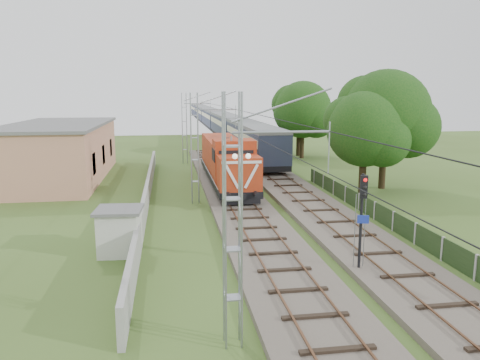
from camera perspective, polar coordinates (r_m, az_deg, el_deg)
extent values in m
plane|color=#3C511E|center=(23.61, 3.73, -9.16)|extent=(140.00, 140.00, 0.00)
cube|color=#6B6054|center=(30.13, 0.86, -4.47)|extent=(4.20, 70.00, 0.30)
cube|color=black|center=(30.08, 0.86, -4.10)|extent=(2.40, 70.00, 0.10)
cube|color=brown|center=(29.94, -0.75, -4.03)|extent=(0.08, 70.00, 0.05)
cube|color=brown|center=(30.21, 2.45, -3.90)|extent=(0.08, 70.00, 0.05)
cube|color=#6B6054|center=(43.55, 4.49, 0.18)|extent=(4.20, 80.00, 0.30)
cube|color=black|center=(43.52, 4.49, 0.44)|extent=(2.40, 80.00, 0.10)
cube|color=brown|center=(43.32, 3.40, 0.51)|extent=(0.08, 80.00, 0.05)
cube|color=brown|center=(43.71, 5.58, 0.56)|extent=(0.08, 80.00, 0.05)
cylinder|color=gray|center=(14.15, 5.10, 5.84)|extent=(3.00, 0.08, 0.08)
cylinder|color=gray|center=(33.88, -3.07, 8.57)|extent=(3.00, 0.08, 0.08)
cylinder|color=gray|center=(53.81, -5.23, 9.26)|extent=(3.00, 0.08, 0.08)
cylinder|color=black|center=(34.13, -0.53, 6.41)|extent=(0.03, 70.00, 0.03)
cylinder|color=black|center=(34.07, -0.53, 8.60)|extent=(0.03, 70.00, 0.03)
cube|color=#9E9E99|center=(34.49, -11.27, -1.72)|extent=(0.25, 40.00, 1.50)
cube|color=tan|center=(47.12, -21.14, 3.18)|extent=(8.00, 20.00, 5.00)
cube|color=#606060|center=(46.89, -21.35, 6.33)|extent=(8.40, 20.40, 0.25)
cube|color=black|center=(40.58, -17.43, 1.90)|extent=(0.10, 1.60, 1.80)
cube|color=black|center=(46.47, -16.35, 2.99)|extent=(0.10, 1.60, 1.80)
cube|color=black|center=(52.38, -15.51, 3.84)|extent=(0.10, 1.60, 1.80)
cube|color=black|center=(28.80, 18.20, -4.79)|extent=(0.05, 32.00, 1.15)
cube|color=#9E9E99|center=(42.37, 9.07, 0.41)|extent=(0.12, 0.12, 1.20)
cube|color=black|center=(40.45, -1.71, 0.65)|extent=(3.05, 17.31, 0.51)
cube|color=black|center=(35.06, -0.58, -1.40)|extent=(2.24, 3.67, 0.51)
cube|color=black|center=(45.99, -2.57, 1.45)|extent=(2.24, 3.67, 0.51)
cube|color=black|center=(32.23, 0.17, -2.65)|extent=(2.65, 0.25, 0.36)
cube|color=#AB2F13|center=(33.00, -0.14, 0.91)|extent=(2.95, 2.55, 2.34)
sphere|color=white|center=(31.54, -0.63, 2.90)|extent=(0.37, 0.37, 0.37)
sphere|color=white|center=(31.68, 1.01, 2.93)|extent=(0.37, 0.37, 0.37)
cube|color=silver|center=(31.66, -0.97, 0.40)|extent=(1.02, 0.06, 1.70)
cube|color=silver|center=(31.86, 1.39, 0.47)|extent=(1.02, 0.06, 1.70)
cube|color=silver|center=(31.60, 0.21, 2.16)|extent=(2.75, 0.06, 0.18)
cube|color=#AB2F13|center=(35.37, -0.75, 2.31)|extent=(3.05, 2.44, 3.26)
cube|color=black|center=(34.08, -0.46, 2.86)|extent=(2.55, 0.06, 0.92)
cube|color=#AB2F13|center=(42.67, -2.13, 3.30)|extent=(2.85, 12.32, 2.65)
cylinder|color=black|center=(39.44, -1.62, 4.87)|extent=(0.45, 0.45, 0.41)
cylinder|color=gray|center=(34.31, -1.07, 5.05)|extent=(0.12, 0.12, 0.36)
cylinder|color=gray|center=(34.40, -0.06, 5.07)|extent=(0.12, 0.12, 0.36)
cube|color=black|center=(55.36, 1.59, 3.24)|extent=(3.12, 23.67, 0.54)
cube|color=#2C3249|center=(55.16, 1.60, 5.02)|extent=(3.23, 23.67, 2.90)
cube|color=beige|center=(55.12, 1.60, 5.57)|extent=(3.27, 22.72, 0.81)
cube|color=slate|center=(55.03, 1.61, 6.69)|extent=(3.28, 23.67, 0.38)
cube|color=black|center=(79.69, -1.62, 5.47)|extent=(3.12, 23.67, 0.54)
cube|color=#2C3249|center=(79.55, -1.62, 6.71)|extent=(3.23, 23.67, 2.90)
cube|color=beige|center=(79.52, -1.62, 7.09)|extent=(3.27, 22.72, 0.81)
cube|color=slate|center=(79.46, -1.63, 7.87)|extent=(3.28, 23.67, 0.38)
cube|color=black|center=(104.21, -3.33, 6.65)|extent=(3.12, 23.67, 0.54)
cube|color=#2C3249|center=(104.11, -3.34, 7.59)|extent=(3.23, 23.67, 2.90)
cube|color=beige|center=(104.08, -3.34, 7.89)|extent=(3.27, 22.72, 0.81)
cube|color=slate|center=(104.04, -3.35, 8.48)|extent=(3.28, 23.67, 0.38)
cube|color=black|center=(128.82, -4.39, 7.37)|extent=(3.12, 23.67, 0.54)
cube|color=#2C3249|center=(128.74, -4.40, 8.14)|extent=(3.23, 23.67, 2.90)
cube|color=beige|center=(128.72, -4.40, 8.38)|extent=(3.27, 22.72, 0.81)
cube|color=slate|center=(128.68, -4.41, 8.85)|extent=(3.28, 23.67, 0.38)
cube|color=black|center=(153.47, -5.11, 7.86)|extent=(3.12, 23.67, 0.54)
cube|color=#2C3249|center=(153.40, -5.12, 8.50)|extent=(3.23, 23.67, 2.90)
cube|color=beige|center=(153.39, -5.13, 8.70)|extent=(3.27, 22.72, 0.81)
cube|color=slate|center=(153.36, -5.13, 9.11)|extent=(3.28, 23.67, 0.38)
cylinder|color=black|center=(21.27, 14.51, -5.30)|extent=(0.13, 0.13, 4.54)
cube|color=black|center=(20.75, 14.87, -0.81)|extent=(0.37, 0.29, 1.00)
sphere|color=red|center=(20.60, 15.04, 0.00)|extent=(0.16, 0.16, 0.16)
sphere|color=black|center=(20.66, 14.99, -0.87)|extent=(0.16, 0.16, 0.16)
sphere|color=black|center=(20.72, 14.95, -1.73)|extent=(0.16, 0.16, 0.16)
cube|color=#1B31A7|center=(21.12, 14.77, -4.66)|extent=(0.49, 0.21, 0.36)
cube|color=beige|center=(24.27, -14.45, -6.25)|extent=(2.09, 2.09, 2.16)
cube|color=#606060|center=(23.96, -14.58, -3.55)|extent=(2.41, 2.41, 0.15)
cylinder|color=#332315|center=(38.88, 14.72, 1.13)|extent=(0.58, 0.58, 3.66)
sphere|color=#11390F|center=(38.50, 14.96, 6.01)|extent=(5.99, 5.99, 5.99)
sphere|color=#11390F|center=(38.26, 17.08, 4.63)|extent=(4.19, 4.19, 4.19)
sphere|color=#11390F|center=(39.02, 12.96, 7.14)|extent=(3.89, 3.89, 3.89)
cylinder|color=#332315|center=(41.13, 17.01, 2.07)|extent=(0.56, 0.56, 4.45)
sphere|color=#11390F|center=(40.76, 17.32, 7.71)|extent=(7.29, 7.29, 7.29)
sphere|color=#11390F|center=(40.51, 19.78, 6.11)|extent=(5.10, 5.10, 5.10)
sphere|color=#11390F|center=(41.36, 15.00, 8.98)|extent=(4.74, 4.74, 4.74)
cylinder|color=#332315|center=(60.87, 7.18, 4.88)|extent=(0.63, 0.63, 4.10)
sphere|color=#11390F|center=(60.62, 7.26, 8.39)|extent=(6.71, 6.71, 6.71)
sphere|color=#11390F|center=(60.08, 8.74, 7.44)|extent=(4.70, 4.70, 4.70)
sphere|color=#11390F|center=(61.42, 5.90, 9.14)|extent=(4.36, 4.36, 4.36)
cylinder|color=#332315|center=(58.51, 7.58, 4.72)|extent=(0.51, 0.51, 4.25)
sphere|color=#11390F|center=(58.25, 7.67, 8.50)|extent=(6.95, 6.95, 6.95)
sphere|color=#11390F|center=(57.71, 9.28, 7.48)|extent=(4.87, 4.87, 4.87)
sphere|color=#11390F|center=(59.08, 6.21, 9.31)|extent=(4.52, 4.52, 4.52)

